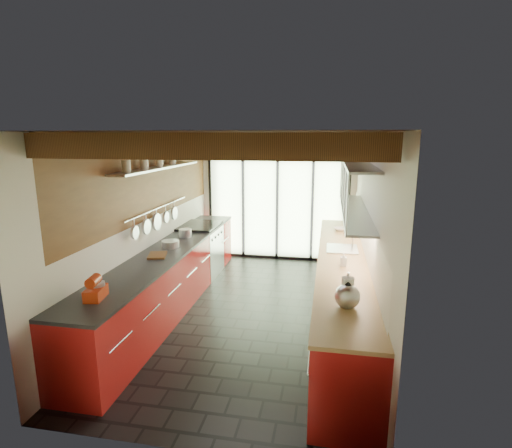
% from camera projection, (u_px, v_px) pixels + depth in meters
% --- Properties ---
extents(ground, '(5.50, 5.50, 0.00)m').
position_uv_depth(ground, '(253.00, 311.00, 5.95)').
color(ground, black).
rests_on(ground, ground).
extents(room_shell, '(5.50, 5.50, 5.50)m').
position_uv_depth(room_shell, '(252.00, 202.00, 5.60)').
color(room_shell, silver).
rests_on(room_shell, ground).
extents(ceiling_beams, '(3.14, 5.06, 4.90)m').
position_uv_depth(ceiling_beams, '(257.00, 143.00, 5.79)').
color(ceiling_beams, '#593316').
rests_on(ceiling_beams, ground).
extents(glass_door, '(2.95, 0.10, 2.90)m').
position_uv_depth(glass_door, '(277.00, 181.00, 8.18)').
color(glass_door, '#C6EAAD').
rests_on(glass_door, ground).
extents(left_counter, '(0.68, 5.00, 0.92)m').
position_uv_depth(left_counter, '(171.00, 277.00, 6.08)').
color(left_counter, '#A61715').
rests_on(left_counter, ground).
extents(range_stove, '(0.66, 0.90, 0.97)m').
position_uv_depth(range_stove, '(201.00, 250.00, 7.47)').
color(range_stove, silver).
rests_on(range_stove, ground).
extents(right_counter, '(0.68, 5.00, 0.92)m').
position_uv_depth(right_counter, '(341.00, 288.00, 5.63)').
color(right_counter, '#A61715').
rests_on(right_counter, ground).
extents(sink_assembly, '(0.45, 0.52, 0.43)m').
position_uv_depth(sink_assembly, '(343.00, 247.00, 5.90)').
color(sink_assembly, silver).
rests_on(sink_assembly, right_counter).
extents(upper_cabinets_right, '(0.34, 3.00, 3.00)m').
position_uv_depth(upper_cabinets_right, '(357.00, 188.00, 5.59)').
color(upper_cabinets_right, silver).
rests_on(upper_cabinets_right, ground).
extents(left_wall_fixtures, '(0.28, 2.60, 0.96)m').
position_uv_depth(left_wall_fixtures, '(159.00, 185.00, 5.99)').
color(left_wall_fixtures, silver).
rests_on(left_wall_fixtures, ground).
extents(stand_mixer, '(0.21, 0.31, 0.26)m').
position_uv_depth(stand_mixer, '(96.00, 289.00, 4.10)').
color(stand_mixer, red).
rests_on(stand_mixer, left_counter).
extents(pot_large, '(0.27, 0.27, 0.13)m').
position_uv_depth(pot_large, '(185.00, 233.00, 6.62)').
color(pot_large, silver).
rests_on(pot_large, left_counter).
extents(pot_small, '(0.33, 0.33, 0.10)m').
position_uv_depth(pot_small, '(170.00, 244.00, 6.01)').
color(pot_small, silver).
rests_on(pot_small, left_counter).
extents(cutting_board, '(0.32, 0.38, 0.03)m').
position_uv_depth(cutting_board, '(157.00, 255.00, 5.56)').
color(cutting_board, brown).
rests_on(cutting_board, left_counter).
extents(kettle, '(0.26, 0.31, 0.29)m').
position_uv_depth(kettle, '(348.00, 295.00, 3.89)').
color(kettle, silver).
rests_on(kettle, right_counter).
extents(paper_towel, '(0.13, 0.13, 0.34)m').
position_uv_depth(paper_towel, '(347.00, 292.00, 3.93)').
color(paper_towel, white).
rests_on(paper_towel, right_counter).
extents(soap_bottle, '(0.08, 0.08, 0.17)m').
position_uv_depth(soap_bottle, '(343.00, 259.00, 5.14)').
color(soap_bottle, silver).
rests_on(soap_bottle, right_counter).
extents(bowl, '(0.28, 0.28, 0.05)m').
position_uv_depth(bowl, '(340.00, 229.00, 7.05)').
color(bowl, silver).
rests_on(bowl, right_counter).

